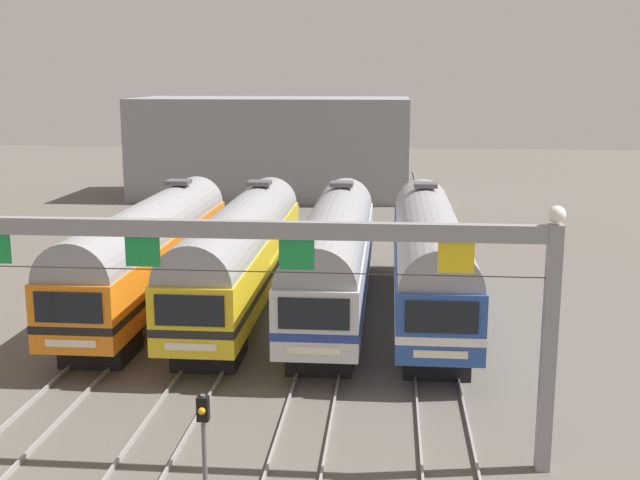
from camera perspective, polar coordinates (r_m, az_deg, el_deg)
ground_plane at (r=35.00m, az=-2.29°, el=-5.13°), size 160.00×160.00×0.00m
track_bed at (r=51.40m, az=0.12°, el=0.40°), size 13.52×70.00×0.15m
commuter_train_orange at (r=35.58m, az=-11.97°, el=-0.62°), size 2.88×18.06×5.05m
commuter_train_yellow at (r=34.63m, az=-5.62°, el=-0.76°), size 2.88×18.06×5.05m
commuter_train_silver at (r=34.12m, az=1.00°, el=-0.89°), size 2.88×18.06×5.05m
commuter_train_blue at (r=34.08m, az=7.74°, el=-1.01°), size 2.88×18.06×5.05m
catenary_gantry at (r=20.81m, az=-7.15°, el=-2.32°), size 17.25×0.44×6.97m
yard_signal_mast at (r=19.83m, az=-8.27°, el=-12.96°), size 0.28×0.35×2.67m
maintenance_building at (r=68.17m, az=-3.37°, el=6.59°), size 22.70×10.00×8.24m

